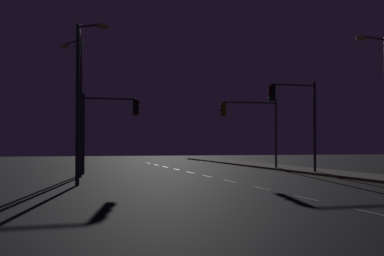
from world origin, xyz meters
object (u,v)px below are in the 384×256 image
(traffic_light_overhead_east, at_px, (295,109))
(street_lamp_median, at_px, (78,93))
(traffic_light_mid_right, at_px, (109,118))
(traffic_light_near_right, at_px, (251,119))
(street_lamp_far_end, at_px, (382,92))
(street_lamp_corner, at_px, (82,88))

(traffic_light_overhead_east, height_order, street_lamp_median, street_lamp_median)
(traffic_light_overhead_east, distance_m, traffic_light_mid_right, 11.45)
(traffic_light_mid_right, xyz_separation_m, street_lamp_median, (-2.01, -2.65, 1.26))
(traffic_light_overhead_east, bearing_deg, traffic_light_near_right, 98.68)
(street_lamp_median, bearing_deg, street_lamp_far_end, -26.99)
(traffic_light_overhead_east, height_order, street_lamp_corner, street_lamp_corner)
(street_lamp_median, distance_m, street_lamp_corner, 6.18)
(traffic_light_mid_right, xyz_separation_m, street_lamp_far_end, (12.36, -9.97, 0.95))
(traffic_light_mid_right, distance_m, street_lamp_corner, 9.08)
(traffic_light_near_right, bearing_deg, street_lamp_far_end, -79.36)
(traffic_light_mid_right, height_order, street_lamp_far_end, street_lamp_far_end)
(traffic_light_mid_right, height_order, traffic_light_near_right, traffic_light_near_right)
(traffic_light_overhead_east, relative_size, traffic_light_near_right, 1.14)
(street_lamp_corner, bearing_deg, traffic_light_near_right, 41.91)
(traffic_light_overhead_east, bearing_deg, street_lamp_far_end, -77.79)
(traffic_light_mid_right, relative_size, street_lamp_corner, 0.68)
(street_lamp_far_end, bearing_deg, traffic_light_mid_right, 141.12)
(traffic_light_overhead_east, height_order, traffic_light_near_right, traffic_light_overhead_east)
(traffic_light_overhead_east, xyz_separation_m, traffic_light_near_right, (-0.82, 5.40, -0.39))
(traffic_light_near_right, distance_m, street_lamp_corner, 16.28)
(traffic_light_mid_right, xyz_separation_m, street_lamp_corner, (-2.00, -8.82, 0.88))
(street_lamp_median, distance_m, street_lamp_far_end, 16.13)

